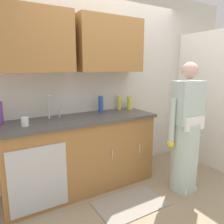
% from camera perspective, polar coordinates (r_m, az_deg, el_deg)
% --- Properties ---
extents(ground_plane, '(9.00, 9.00, 0.00)m').
position_cam_1_polar(ground_plane, '(2.81, 9.48, -22.11)').
color(ground_plane, '#998466').
extents(kitchen_wall_with_uppers, '(4.80, 0.44, 2.70)m').
position_cam_1_polar(kitchen_wall_with_uppers, '(3.10, -3.69, 10.13)').
color(kitchen_wall_with_uppers, beige).
rests_on(kitchen_wall_with_uppers, ground).
extents(closet_door_panel, '(0.04, 1.10, 2.10)m').
position_cam_1_polar(closet_door_panel, '(3.73, 23.31, 2.88)').
color(closet_door_panel, silver).
rests_on(closet_door_panel, ground).
extents(counter_cabinet, '(1.90, 0.62, 0.90)m').
position_cam_1_polar(counter_cabinet, '(2.87, -8.22, -11.09)').
color(counter_cabinet, '#9E6B38').
rests_on(counter_cabinet, ground).
extents(countertop, '(1.96, 0.66, 0.04)m').
position_cam_1_polar(countertop, '(2.73, -8.45, -1.91)').
color(countertop, '#474442').
rests_on(countertop, counter_cabinet).
extents(sink, '(0.50, 0.36, 0.35)m').
position_cam_1_polar(sink, '(2.64, -14.66, -2.50)').
color(sink, '#B7BABF').
rests_on(sink, counter_cabinet).
extents(person_at_sink, '(0.55, 0.34, 1.62)m').
position_cam_1_polar(person_at_sink, '(2.88, 18.82, -6.43)').
color(person_at_sink, white).
rests_on(person_at_sink, ground).
extents(floor_mat, '(0.80, 0.50, 0.01)m').
position_cam_1_polar(floor_mat, '(2.72, 4.91, -23.01)').
color(floor_mat, gray).
rests_on(floor_mat, ground).
extents(bottle_dish_liquid, '(0.08, 0.08, 0.19)m').
position_cam_1_polar(bottle_dish_liquid, '(3.25, 4.71, 2.40)').
color(bottle_dish_liquid, '#D8D14C').
rests_on(bottle_dish_liquid, countertop).
extents(bottle_cleaner_spray, '(0.07, 0.07, 0.26)m').
position_cam_1_polar(bottle_cleaner_spray, '(2.66, -27.58, -0.20)').
color(bottle_cleaner_spray, '#66388C').
rests_on(bottle_cleaner_spray, countertop).
extents(bottle_water_tall, '(0.06, 0.06, 0.21)m').
position_cam_1_polar(bottle_water_tall, '(3.24, 1.92, 2.54)').
color(bottle_water_tall, '#D8D14C').
rests_on(bottle_water_tall, countertop).
extents(bottle_water_short, '(0.07, 0.07, 0.23)m').
position_cam_1_polar(bottle_water_short, '(3.03, -2.98, 2.09)').
color(bottle_water_short, '#334CB2').
rests_on(bottle_water_short, countertop).
extents(cup_by_sink, '(0.08, 0.08, 0.10)m').
position_cam_1_polar(cup_by_sink, '(2.48, -22.05, -2.37)').
color(cup_by_sink, white).
rests_on(cup_by_sink, countertop).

